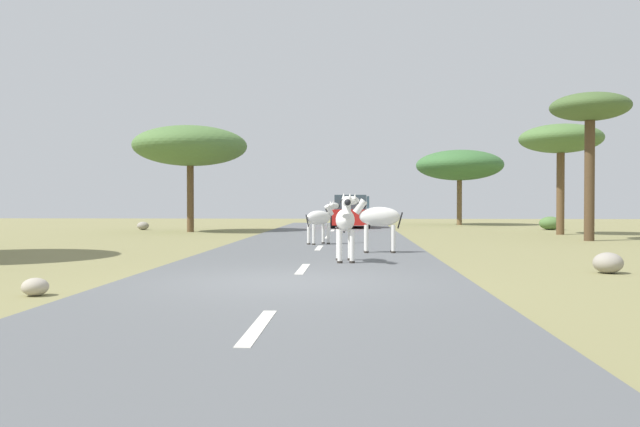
% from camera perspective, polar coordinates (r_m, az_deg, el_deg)
% --- Properties ---
extents(ground_plane, '(90.00, 90.00, 0.00)m').
position_cam_1_polar(ground_plane, '(10.92, -3.21, -6.26)').
color(ground_plane, olive).
extents(road, '(6.00, 64.00, 0.05)m').
position_cam_1_polar(road, '(10.90, -2.37, -6.14)').
color(road, '#56595B').
rests_on(road, ground_plane).
extents(lane_markings, '(0.16, 56.00, 0.01)m').
position_cam_1_polar(lane_markings, '(9.91, -2.92, -6.69)').
color(lane_markings, silver).
rests_on(lane_markings, road).
extents(zebra_0, '(0.49, 1.63, 1.53)m').
position_cam_1_polar(zebra_0, '(14.34, 2.26, -0.68)').
color(zebra_0, silver).
rests_on(zebra_0, road).
extents(zebra_1, '(1.17, 1.18, 1.39)m').
position_cam_1_polar(zebra_1, '(20.57, 0.04, -0.42)').
color(zebra_1, silver).
rests_on(zebra_1, road).
extents(zebra_2, '(1.66, 0.45, 1.57)m').
position_cam_1_polar(zebra_2, '(17.12, 4.99, -0.35)').
color(zebra_2, silver).
rests_on(zebra_2, road).
extents(car_0, '(2.13, 4.40, 1.74)m').
position_cam_1_polar(car_0, '(34.48, 2.78, 0.08)').
color(car_0, red).
rests_on(car_0, road).
extents(car_1, '(2.06, 4.36, 1.74)m').
position_cam_1_polar(car_1, '(40.69, 3.21, 0.21)').
color(car_1, silver).
rests_on(car_1, road).
extents(tree_0, '(5.38, 5.38, 4.66)m').
position_cam_1_polar(tree_0, '(41.06, 12.25, 4.18)').
color(tree_0, brown).
rests_on(tree_0, ground_plane).
extents(tree_2, '(2.80, 2.80, 5.32)m').
position_cam_1_polar(tree_2, '(25.36, 22.79, 8.31)').
color(tree_2, '#4C3823').
rests_on(tree_2, ground_plane).
extents(tree_3, '(5.35, 5.35, 5.00)m').
position_cam_1_polar(tree_3, '(31.10, -11.42, 5.86)').
color(tree_3, brown).
rests_on(tree_3, ground_plane).
extents(tree_4, '(3.52, 3.52, 4.77)m').
position_cam_1_polar(tree_4, '(29.82, 20.55, 6.12)').
color(tree_4, brown).
rests_on(tree_4, ground_plane).
extents(bush_0, '(1.13, 1.02, 0.68)m').
position_cam_1_polar(bush_0, '(34.71, 19.74, -0.81)').
color(bush_0, '#4C7038').
rests_on(bush_0, ground_plane).
extents(rock_2, '(0.60, 0.54, 0.41)m').
position_cam_1_polar(rock_2, '(33.96, -15.40, -1.06)').
color(rock_2, gray).
rests_on(rock_2, ground_plane).
extents(rock_3, '(0.56, 0.54, 0.41)m').
position_cam_1_polar(rock_3, '(13.72, 24.15, -4.01)').
color(rock_3, gray).
rests_on(rock_3, ground_plane).
extents(rock_4, '(0.39, 0.37, 0.27)m').
position_cam_1_polar(rock_4, '(10.41, -23.91, -5.96)').
color(rock_4, '#A89E8C').
rests_on(rock_4, ground_plane).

